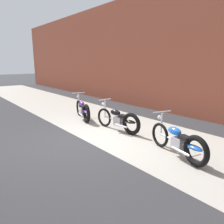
# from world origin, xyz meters

# --- Properties ---
(ground_plane) EXTENTS (80.00, 80.00, 0.00)m
(ground_plane) POSITION_xyz_m (0.00, 0.00, 0.00)
(ground_plane) COLOR #2D2D30
(sidewalk_slab) EXTENTS (36.00, 3.50, 0.01)m
(sidewalk_slab) POSITION_xyz_m (0.00, 1.75, 0.00)
(sidewalk_slab) COLOR #9E998E
(sidewalk_slab) RESTS_ON ground
(brick_building_wall) EXTENTS (36.00, 0.50, 5.60)m
(brick_building_wall) POSITION_xyz_m (0.00, 5.20, 2.80)
(brick_building_wall) COLOR brown
(brick_building_wall) RESTS_ON ground
(motorcycle_purple) EXTENTS (1.95, 0.82, 1.03)m
(motorcycle_purple) POSITION_xyz_m (-2.23, 1.27, 0.40)
(motorcycle_purple) COLOR black
(motorcycle_purple) RESTS_ON ground
(motorcycle_black) EXTENTS (2.01, 0.58, 1.03)m
(motorcycle_black) POSITION_xyz_m (-0.10, 1.42, 0.40)
(motorcycle_black) COLOR black
(motorcycle_black) RESTS_ON ground
(motorcycle_blue) EXTENTS (1.97, 0.74, 1.03)m
(motorcycle_blue) POSITION_xyz_m (2.41, 1.20, 0.40)
(motorcycle_blue) COLOR black
(motorcycle_blue) RESTS_ON ground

